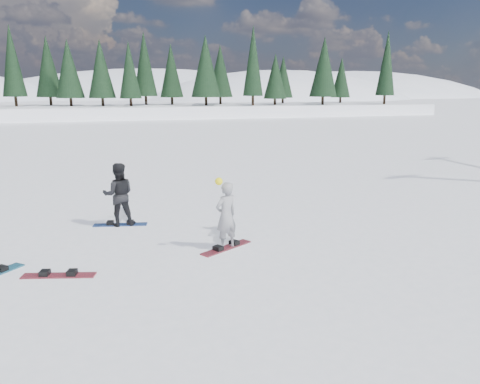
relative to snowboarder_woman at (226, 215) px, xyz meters
name	(u,v)px	position (x,y,z in m)	size (l,w,h in m)	color
ground	(184,255)	(-1.08, -0.20, -0.84)	(420.00, 420.00, 0.00)	white
alpine_backdrop	(77,133)	(-12.80, 188.97, -14.81)	(412.50, 227.00, 53.20)	white
snowboarder_woman	(226,215)	(0.00, 0.00, 0.00)	(0.71, 0.61, 1.80)	#97969B
snowboarder_man	(119,195)	(-2.40, 2.77, 0.06)	(0.87, 0.68, 1.80)	black
snowboard_woman	(226,248)	(0.00, 0.00, -0.82)	(1.50, 0.28, 0.03)	maroon
snowboard_man	(120,225)	(-2.40, 2.77, -0.82)	(1.50, 0.28, 0.03)	navy
snowboard_loose_b	(59,276)	(-3.79, -0.69, -0.82)	(1.50, 0.28, 0.03)	maroon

